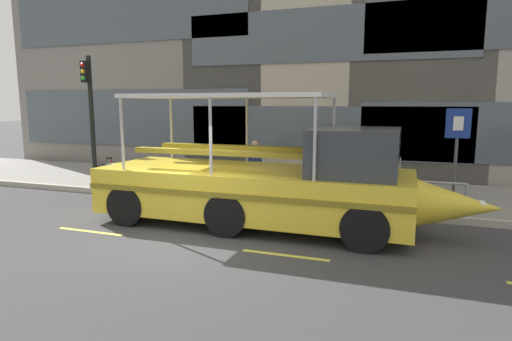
{
  "coord_description": "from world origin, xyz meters",
  "views": [
    {
      "loc": [
        4.58,
        -8.4,
        3.0
      ],
      "look_at": [
        0.96,
        1.8,
        1.3
      ],
      "focal_mm": 29.95,
      "sensor_mm": 36.0,
      "label": 1
    }
  ],
  "objects_px": {
    "leaned_bicycle": "(115,174)",
    "duck_tour_boat": "(273,183)",
    "pedestrian_near_bow": "(393,169)",
    "pedestrian_mid_left": "(315,167)",
    "pedestrian_mid_right": "(255,160)",
    "traffic_light_pole": "(90,108)",
    "parking_sign": "(457,142)"
  },
  "relations": [
    {
      "from": "leaned_bicycle",
      "to": "duck_tour_boat",
      "type": "height_order",
      "value": "duck_tour_boat"
    },
    {
      "from": "leaned_bicycle",
      "to": "pedestrian_near_bow",
      "type": "relative_size",
      "value": 1.08
    },
    {
      "from": "pedestrian_near_bow",
      "to": "pedestrian_mid_left",
      "type": "bearing_deg",
      "value": -178.83
    },
    {
      "from": "pedestrian_mid_right",
      "to": "traffic_light_pole",
      "type": "bearing_deg",
      "value": -171.04
    },
    {
      "from": "parking_sign",
      "to": "pedestrian_near_bow",
      "type": "xyz_separation_m",
      "value": [
        -1.55,
        0.58,
        -0.86
      ]
    },
    {
      "from": "duck_tour_boat",
      "to": "leaned_bicycle",
      "type": "bearing_deg",
      "value": 159.78
    },
    {
      "from": "pedestrian_mid_left",
      "to": "duck_tour_boat",
      "type": "bearing_deg",
      "value": -99.06
    },
    {
      "from": "pedestrian_mid_right",
      "to": "pedestrian_near_bow",
      "type": "bearing_deg",
      "value": -4.81
    },
    {
      "from": "leaned_bicycle",
      "to": "duck_tour_boat",
      "type": "relative_size",
      "value": 0.18
    },
    {
      "from": "parking_sign",
      "to": "leaned_bicycle",
      "type": "bearing_deg",
      "value": 179.47
    },
    {
      "from": "leaned_bicycle",
      "to": "pedestrian_mid_left",
      "type": "xyz_separation_m",
      "value": [
        7.01,
        0.43,
        0.55
      ]
    },
    {
      "from": "duck_tour_boat",
      "to": "pedestrian_mid_left",
      "type": "relative_size",
      "value": 6.23
    },
    {
      "from": "duck_tour_boat",
      "to": "pedestrian_near_bow",
      "type": "relative_size",
      "value": 5.95
    },
    {
      "from": "traffic_light_pole",
      "to": "pedestrian_mid_left",
      "type": "relative_size",
      "value": 2.89
    },
    {
      "from": "leaned_bicycle",
      "to": "pedestrian_mid_right",
      "type": "xyz_separation_m",
      "value": [
        4.92,
        0.85,
        0.61
      ]
    },
    {
      "from": "leaned_bicycle",
      "to": "pedestrian_near_bow",
      "type": "distance_m",
      "value": 9.3
    },
    {
      "from": "pedestrian_mid_left",
      "to": "pedestrian_near_bow",
      "type": "bearing_deg",
      "value": 1.17
    },
    {
      "from": "pedestrian_mid_left",
      "to": "pedestrian_mid_right",
      "type": "relative_size",
      "value": 0.94
    },
    {
      "from": "leaned_bicycle",
      "to": "pedestrian_near_bow",
      "type": "xyz_separation_m",
      "value": [
        9.27,
        0.48,
        0.6
      ]
    },
    {
      "from": "duck_tour_boat",
      "to": "parking_sign",
      "type": "bearing_deg",
      "value": 28.46
    },
    {
      "from": "traffic_light_pole",
      "to": "pedestrian_mid_left",
      "type": "distance_m",
      "value": 8.06
    },
    {
      "from": "pedestrian_mid_left",
      "to": "parking_sign",
      "type": "bearing_deg",
      "value": -7.96
    },
    {
      "from": "parking_sign",
      "to": "pedestrian_mid_left",
      "type": "xyz_separation_m",
      "value": [
        -3.82,
        0.53,
        -0.9
      ]
    },
    {
      "from": "traffic_light_pole",
      "to": "pedestrian_mid_left",
      "type": "height_order",
      "value": "traffic_light_pole"
    },
    {
      "from": "parking_sign",
      "to": "duck_tour_boat",
      "type": "distance_m",
      "value": 4.95
    },
    {
      "from": "duck_tour_boat",
      "to": "pedestrian_mid_left",
      "type": "xyz_separation_m",
      "value": [
        0.45,
        2.85,
        0.04
      ]
    },
    {
      "from": "pedestrian_mid_right",
      "to": "parking_sign",
      "type": "bearing_deg",
      "value": -9.1
    },
    {
      "from": "parking_sign",
      "to": "pedestrian_near_bow",
      "type": "relative_size",
      "value": 1.67
    },
    {
      "from": "traffic_light_pole",
      "to": "leaned_bicycle",
      "type": "height_order",
      "value": "traffic_light_pole"
    },
    {
      "from": "duck_tour_boat",
      "to": "pedestrian_mid_right",
      "type": "height_order",
      "value": "duck_tour_boat"
    },
    {
      "from": "parking_sign",
      "to": "pedestrian_mid_right",
      "type": "bearing_deg",
      "value": 170.9
    },
    {
      "from": "pedestrian_near_bow",
      "to": "pedestrian_mid_left",
      "type": "distance_m",
      "value": 2.26
    }
  ]
}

